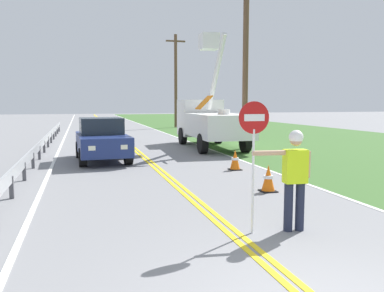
% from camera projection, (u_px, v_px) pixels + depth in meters
% --- Properties ---
extents(grass_verge_right, '(16.00, 110.00, 0.01)m').
position_uv_depth(grass_verge_right, '(300.00, 137.00, 26.53)').
color(grass_verge_right, '#3D662D').
rests_on(grass_verge_right, ground).
extents(centerline_yellow_left, '(0.11, 110.00, 0.01)m').
position_uv_depth(centerline_yellow_left, '(124.00, 142.00, 23.39)').
color(centerline_yellow_left, yellow).
rests_on(centerline_yellow_left, ground).
extents(centerline_yellow_right, '(0.11, 110.00, 0.01)m').
position_uv_depth(centerline_yellow_right, '(127.00, 142.00, 23.43)').
color(centerline_yellow_right, yellow).
rests_on(centerline_yellow_right, ground).
extents(edge_line_right, '(0.12, 110.00, 0.01)m').
position_uv_depth(edge_line_right, '(185.00, 140.00, 24.38)').
color(edge_line_right, silver).
rests_on(edge_line_right, ground).
extents(edge_line_left, '(0.12, 110.00, 0.01)m').
position_uv_depth(edge_line_left, '(62.00, 143.00, 22.44)').
color(edge_line_left, silver).
rests_on(edge_line_left, ground).
extents(flagger_worker, '(1.08, 0.28, 1.83)m').
position_uv_depth(flagger_worker, '(294.00, 174.00, 7.07)').
color(flagger_worker, '#1E2338').
rests_on(flagger_worker, ground).
extents(stop_sign_paddle, '(0.56, 0.04, 2.33)m').
position_uv_depth(stop_sign_paddle, '(254.00, 137.00, 6.87)').
color(stop_sign_paddle, silver).
rests_on(stop_sign_paddle, ground).
extents(utility_bucket_truck, '(2.89, 6.89, 5.79)m').
position_uv_depth(utility_bucket_truck, '(209.00, 120.00, 20.51)').
color(utility_bucket_truck, white).
rests_on(utility_bucket_truck, ground).
extents(oncoming_sedan_nearest, '(2.07, 4.18, 1.70)m').
position_uv_depth(oncoming_sedan_nearest, '(102.00, 140.00, 15.73)').
color(oncoming_sedan_nearest, navy).
rests_on(oncoming_sedan_nearest, ground).
extents(utility_pole_near, '(1.80, 0.28, 8.02)m').
position_uv_depth(utility_pole_near, '(245.00, 64.00, 19.42)').
color(utility_pole_near, brown).
rests_on(utility_pole_near, ground).
extents(utility_pole_mid, '(1.80, 0.28, 8.47)m').
position_uv_depth(utility_pole_mid, '(176.00, 79.00, 36.50)').
color(utility_pole_mid, brown).
rests_on(utility_pole_mid, ground).
extents(traffic_cone_lead, '(0.40, 0.40, 0.70)m').
position_uv_depth(traffic_cone_lead, '(268.00, 179.00, 10.30)').
color(traffic_cone_lead, orange).
rests_on(traffic_cone_lead, ground).
extents(traffic_cone_mid, '(0.40, 0.40, 0.70)m').
position_uv_depth(traffic_cone_mid, '(235.00, 160.00, 13.63)').
color(traffic_cone_mid, orange).
rests_on(traffic_cone_mid, ground).
extents(guardrail_left_shoulder, '(0.10, 32.00, 0.71)m').
position_uv_depth(guardrail_left_shoulder, '(42.00, 144.00, 17.19)').
color(guardrail_left_shoulder, '#9EA0A3').
rests_on(guardrail_left_shoulder, ground).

